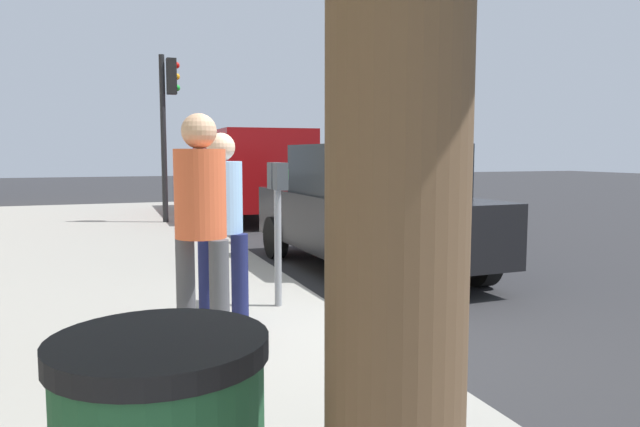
{
  "coord_description": "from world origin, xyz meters",
  "views": [
    {
      "loc": [
        -4.81,
        2.13,
        1.65
      ],
      "look_at": [
        0.66,
        0.1,
        1.05
      ],
      "focal_mm": 33.25,
      "sensor_mm": 36.0,
      "label": 1
    }
  ],
  "objects_px": {
    "pedestrian_bystander": "(201,210)",
    "pedestrian_at_meter": "(222,213)",
    "parked_sedan_near": "(368,208)",
    "parking_meter": "(278,203)",
    "parked_van_far": "(248,169)",
    "traffic_signal": "(168,110)"
  },
  "relations": [
    {
      "from": "pedestrian_at_meter",
      "to": "pedestrian_bystander",
      "type": "relative_size",
      "value": 0.93
    },
    {
      "from": "parked_van_far",
      "to": "parked_sedan_near",
      "type": "bearing_deg",
      "value": -179.99
    },
    {
      "from": "parking_meter",
      "to": "parked_van_far",
      "type": "distance_m",
      "value": 9.24
    },
    {
      "from": "parking_meter",
      "to": "pedestrian_at_meter",
      "type": "xyz_separation_m",
      "value": [
        -0.33,
        0.61,
        -0.04
      ]
    },
    {
      "from": "pedestrian_at_meter",
      "to": "traffic_signal",
      "type": "xyz_separation_m",
      "value": [
        8.1,
        -0.43,
        1.45
      ]
    },
    {
      "from": "pedestrian_bystander",
      "to": "parked_sedan_near",
      "type": "bearing_deg",
      "value": 14.98
    },
    {
      "from": "parking_meter",
      "to": "parked_sedan_near",
      "type": "height_order",
      "value": "parked_sedan_near"
    },
    {
      "from": "pedestrian_at_meter",
      "to": "parked_sedan_near",
      "type": "height_order",
      "value": "pedestrian_at_meter"
    },
    {
      "from": "pedestrian_at_meter",
      "to": "traffic_signal",
      "type": "height_order",
      "value": "traffic_signal"
    },
    {
      "from": "pedestrian_bystander",
      "to": "pedestrian_at_meter",
      "type": "bearing_deg",
      "value": 34.48
    },
    {
      "from": "pedestrian_at_meter",
      "to": "parked_sedan_near",
      "type": "relative_size",
      "value": 0.38
    },
    {
      "from": "parking_meter",
      "to": "pedestrian_at_meter",
      "type": "distance_m",
      "value": 0.69
    },
    {
      "from": "pedestrian_at_meter",
      "to": "pedestrian_bystander",
      "type": "height_order",
      "value": "pedestrian_bystander"
    },
    {
      "from": "pedestrian_bystander",
      "to": "parked_van_far",
      "type": "distance_m",
      "value": 10.4
    },
    {
      "from": "parking_meter",
      "to": "traffic_signal",
      "type": "relative_size",
      "value": 0.39
    },
    {
      "from": "pedestrian_at_meter",
      "to": "parked_sedan_near",
      "type": "distance_m",
      "value": 3.37
    },
    {
      "from": "pedestrian_at_meter",
      "to": "traffic_signal",
      "type": "relative_size",
      "value": 0.47
    },
    {
      "from": "pedestrian_at_meter",
      "to": "parked_van_far",
      "type": "height_order",
      "value": "parked_van_far"
    },
    {
      "from": "parked_sedan_near",
      "to": "pedestrian_bystander",
      "type": "bearing_deg",
      "value": 136.56
    },
    {
      "from": "parked_van_far",
      "to": "pedestrian_at_meter",
      "type": "bearing_deg",
      "value": 165.2
    },
    {
      "from": "parked_sedan_near",
      "to": "traffic_signal",
      "type": "xyz_separation_m",
      "value": [
        5.83,
        2.05,
        1.68
      ]
    },
    {
      "from": "parking_meter",
      "to": "traffic_signal",
      "type": "bearing_deg",
      "value": 1.35
    }
  ]
}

